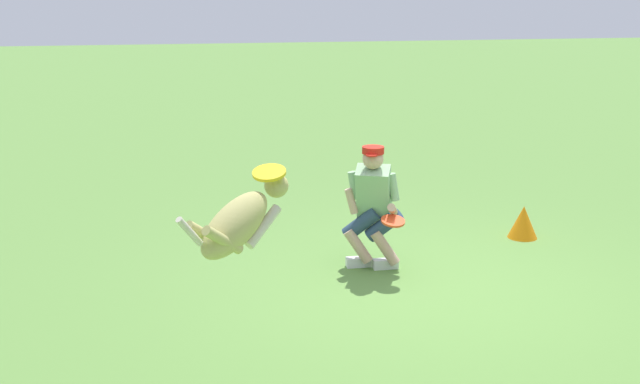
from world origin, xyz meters
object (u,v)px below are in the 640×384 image
(frisbee_flying, at_px, (269,173))
(frisbee_held, at_px, (393,221))
(training_cone, at_px, (523,222))
(person, at_px, (373,203))
(dog, at_px, (240,221))

(frisbee_flying, relative_size, frisbee_held, 0.99)
(frisbee_flying, distance_m, training_cone, 4.68)
(frisbee_held, relative_size, training_cone, 0.63)
(training_cone, bearing_deg, person, 18.89)
(dog, xyz_separation_m, frisbee_held, (-1.65, -2.19, -0.75))
(person, relative_size, frisbee_held, 5.47)
(dog, bearing_deg, person, 18.37)
(dog, relative_size, frisbee_held, 3.51)
(frisbee_held, bearing_deg, training_cone, -150.54)
(dog, relative_size, frisbee_flying, 3.55)
(dog, height_order, frisbee_held, dog)
(frisbee_flying, bearing_deg, training_cone, -137.11)
(dog, height_order, frisbee_flying, frisbee_flying)
(training_cone, bearing_deg, frisbee_held, 29.46)
(person, relative_size, dog, 1.56)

